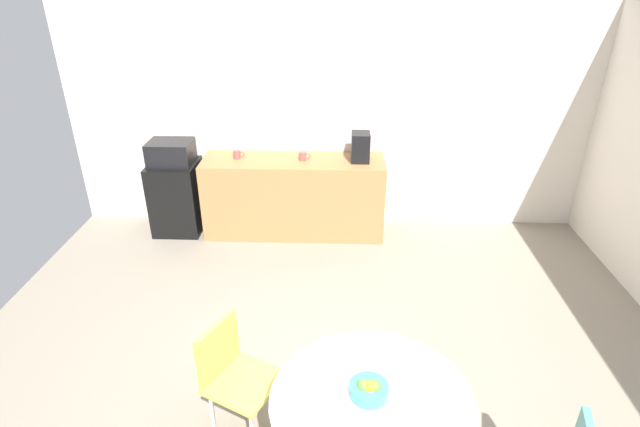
{
  "coord_description": "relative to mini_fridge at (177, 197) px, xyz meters",
  "views": [
    {
      "loc": [
        0.09,
        -2.55,
        2.86
      ],
      "look_at": [
        -0.05,
        1.23,
        0.95
      ],
      "focal_mm": 27.84,
      "sensor_mm": 36.0,
      "label": 1
    }
  ],
  "objects": [
    {
      "name": "mug_green",
      "position": [
        0.74,
        0.02,
        0.53
      ],
      "size": [
        0.13,
        0.08,
        0.09
      ],
      "color": "#D84C4C",
      "rests_on": "counter_block"
    },
    {
      "name": "mug_red",
      "position": [
        2.09,
        0.04,
        0.53
      ],
      "size": [
        0.13,
        0.08,
        0.09
      ],
      "color": "black",
      "rests_on": "counter_block"
    },
    {
      "name": "wall_back",
      "position": [
        1.77,
        0.35,
        0.88
      ],
      "size": [
        6.0,
        0.1,
        2.6
      ],
      "primitive_type": "cube",
      "color": "silver",
      "rests_on": "ground_plane"
    },
    {
      "name": "microwave",
      "position": [
        0.0,
        0.0,
        0.55
      ],
      "size": [
        0.48,
        0.38,
        0.26
      ],
      "primitive_type": "cube",
      "color": "black",
      "rests_on": "mini_fridge"
    },
    {
      "name": "counter_block",
      "position": [
        1.37,
        0.0,
        0.03
      ],
      "size": [
        2.05,
        0.6,
        0.9
      ],
      "primitive_type": "cube",
      "color": "#9E7042",
      "rests_on": "ground_plane"
    },
    {
      "name": "chair_yellow",
      "position": [
        1.19,
        -2.8,
        0.1
      ],
      "size": [
        0.56,
        0.56,
        0.83
      ],
      "color": "silver",
      "rests_on": "ground_plane"
    },
    {
      "name": "fruit_bowl",
      "position": [
        2.05,
        -3.21,
        0.37
      ],
      "size": [
        0.22,
        0.22,
        0.11
      ],
      "color": "teal",
      "rests_on": "round_table"
    },
    {
      "name": "ground_plane",
      "position": [
        1.77,
        -2.65,
        -0.42
      ],
      "size": [
        6.0,
        6.0,
        0.0
      ],
      "primitive_type": "plane",
      "color": "gray"
    },
    {
      "name": "round_table",
      "position": [
        2.07,
        -3.24,
        0.19
      ],
      "size": [
        1.13,
        1.13,
        0.74
      ],
      "color": "silver",
      "rests_on": "ground_plane"
    },
    {
      "name": "mug_white",
      "position": [
        1.48,
        -0.01,
        0.53
      ],
      "size": [
        0.13,
        0.08,
        0.09
      ],
      "color": "#D84C4C",
      "rests_on": "counter_block"
    },
    {
      "name": "mini_fridge",
      "position": [
        0.0,
        0.0,
        0.0
      ],
      "size": [
        0.54,
        0.54,
        0.84
      ],
      "primitive_type": "cube",
      "color": "black",
      "rests_on": "ground_plane"
    },
    {
      "name": "coffee_maker",
      "position": [
        2.12,
        0.0,
        0.64
      ],
      "size": [
        0.2,
        0.24,
        0.32
      ],
      "primitive_type": "cube",
      "color": "black",
      "rests_on": "counter_block"
    }
  ]
}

